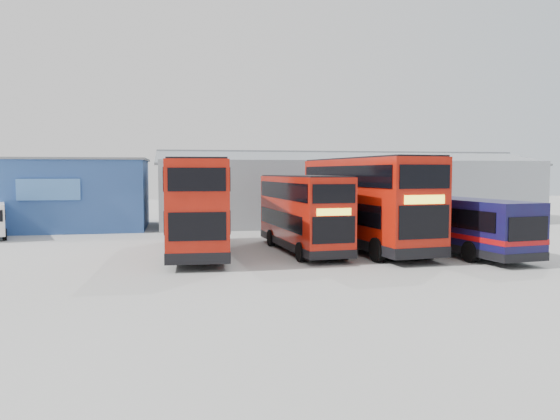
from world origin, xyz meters
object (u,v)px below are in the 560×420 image
object	(u,v)px
double_decker_centre	(302,214)
single_decker_blue	(452,225)
maintenance_shed	(343,190)
double_decker_right	(365,204)
double_decker_left	(197,207)
office_block	(61,194)

from	to	relation	value
double_decker_centre	single_decker_blue	xyz separation A→B (m)	(7.50, -1.91, -0.58)
maintenance_shed	double_decker_right	xyz separation A→B (m)	(-3.91, -16.27, -0.17)
maintenance_shed	double_decker_left	xyz separation A→B (m)	(-12.79, -15.93, -0.23)
maintenance_shed	double_decker_right	size ratio (longest dim) A/B	2.59
office_block	single_decker_blue	xyz separation A→B (m)	(22.09, -16.24, -1.18)
double_decker_right	single_decker_blue	size ratio (longest dim) A/B	1.11
double_decker_left	double_decker_centre	size ratio (longest dim) A/B	1.20
double_decker_centre	single_decker_blue	world-z (taller)	double_decker_centre
maintenance_shed	single_decker_blue	world-z (taller)	maintenance_shed
double_decker_left	office_block	bearing A→B (deg)	-54.16
double_decker_right	double_decker_centre	bearing A→B (deg)	175.01
double_decker_left	double_decker_centre	xyz separation A→B (m)	(5.38, -0.40, -0.40)
single_decker_blue	double_decker_right	bearing A→B (deg)	-33.93
double_decker_left	single_decker_blue	xyz separation A→B (m)	(12.88, -2.31, -0.97)
double_decker_right	office_block	bearing A→B (deg)	135.65
office_block	double_decker_right	world-z (taller)	office_block
office_block	double_decker_centre	world-z (taller)	office_block
double_decker_centre	double_decker_left	bearing A→B (deg)	171.55
maintenance_shed	single_decker_blue	bearing A→B (deg)	-89.71
maintenance_shed	double_decker_centre	world-z (taller)	maintenance_shed
maintenance_shed	double_decker_centre	size ratio (longest dim) A/B	3.20
single_decker_blue	double_decker_left	bearing A→B (deg)	-17.83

